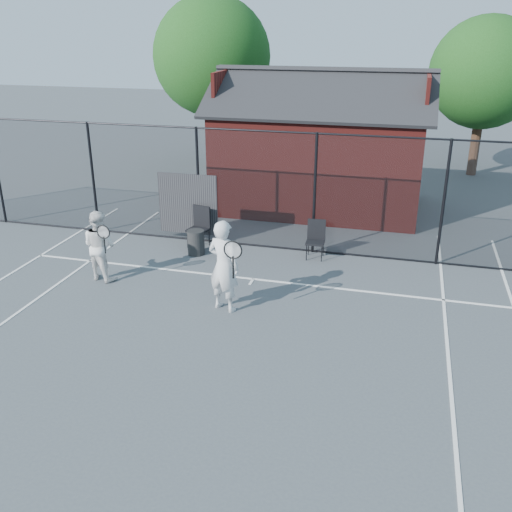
% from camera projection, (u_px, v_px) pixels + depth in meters
% --- Properties ---
extents(ground, '(80.00, 80.00, 0.00)m').
position_uv_depth(ground, '(209.00, 346.00, 10.16)').
color(ground, '#454B4F').
rests_on(ground, ground).
extents(court_lines, '(11.02, 18.00, 0.01)m').
position_uv_depth(court_lines, '(181.00, 389.00, 8.98)').
color(court_lines, white).
rests_on(court_lines, ground).
extents(fence, '(22.04, 3.00, 3.00)m').
position_uv_depth(fence, '(263.00, 193.00, 14.16)').
color(fence, black).
rests_on(fence, ground).
extents(clubhouse, '(6.50, 4.36, 4.19)m').
position_uv_depth(clubhouse, '(320.00, 155.00, 17.49)').
color(clubhouse, maroon).
rests_on(clubhouse, ground).
extents(tree_left, '(4.48, 4.48, 6.44)m').
position_uv_depth(tree_left, '(212.00, 57.00, 21.74)').
color(tree_left, '#372116').
rests_on(tree_left, ground).
extents(tree_right, '(3.97, 3.97, 5.70)m').
position_uv_depth(tree_right, '(485.00, 73.00, 20.42)').
color(tree_right, '#372116').
rests_on(tree_right, ground).
extents(player_front, '(0.89, 0.71, 1.88)m').
position_uv_depth(player_front, '(224.00, 266.00, 11.15)').
color(player_front, silver).
rests_on(player_front, ground).
extents(player_back, '(0.93, 0.79, 1.59)m').
position_uv_depth(player_back, '(100.00, 245.00, 12.60)').
color(player_back, white).
rests_on(player_back, ground).
extents(chair_left, '(0.58, 0.59, 1.02)m').
position_uv_depth(chair_left, '(198.00, 228.00, 14.54)').
color(chair_left, black).
rests_on(chair_left, ground).
extents(chair_right, '(0.46, 0.48, 0.92)m').
position_uv_depth(chair_right, '(315.00, 241.00, 13.83)').
color(chair_right, black).
rests_on(chair_right, ground).
extents(waste_bin, '(0.52, 0.52, 0.62)m').
position_uv_depth(waste_bin, '(196.00, 242.00, 14.14)').
color(waste_bin, black).
rests_on(waste_bin, ground).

